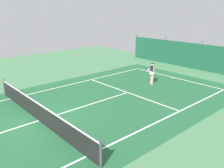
{
  "coord_description": "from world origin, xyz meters",
  "views": [
    {
      "loc": [
        10.64,
        -4.47,
        5.46
      ],
      "look_at": [
        -0.04,
        5.02,
        0.9
      ],
      "focal_mm": 37.92,
      "sensor_mm": 36.0,
      "label": 1
    }
  ],
  "objects_px": {
    "tennis_net": "(38,112)",
    "tennis_ball_near_player": "(110,77)",
    "parked_car": "(203,56)",
    "tennis_player": "(152,72)"
  },
  "relations": [
    {
      "from": "tennis_net",
      "to": "tennis_ball_near_player",
      "type": "height_order",
      "value": "tennis_net"
    },
    {
      "from": "tennis_ball_near_player",
      "to": "parked_car",
      "type": "xyz_separation_m",
      "value": [
        2.45,
        10.54,
        0.81
      ]
    },
    {
      "from": "tennis_player",
      "to": "tennis_net",
      "type": "bearing_deg",
      "value": 111.75
    },
    {
      "from": "tennis_player",
      "to": "tennis_ball_near_player",
      "type": "relative_size",
      "value": 24.85
    },
    {
      "from": "tennis_ball_near_player",
      "to": "parked_car",
      "type": "height_order",
      "value": "parked_car"
    },
    {
      "from": "parked_car",
      "to": "tennis_player",
      "type": "bearing_deg",
      "value": 93.99
    },
    {
      "from": "tennis_net",
      "to": "parked_car",
      "type": "bearing_deg",
      "value": 93.42
    },
    {
      "from": "tennis_net",
      "to": "parked_car",
      "type": "xyz_separation_m",
      "value": [
        -1.1,
        18.45,
        0.33
      ]
    },
    {
      "from": "parked_car",
      "to": "tennis_ball_near_player",
      "type": "bearing_deg",
      "value": 75.11
    },
    {
      "from": "tennis_net",
      "to": "tennis_ball_near_player",
      "type": "relative_size",
      "value": 153.33
    }
  ]
}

